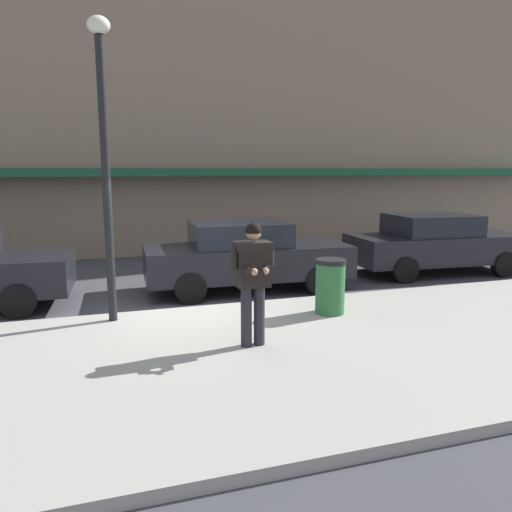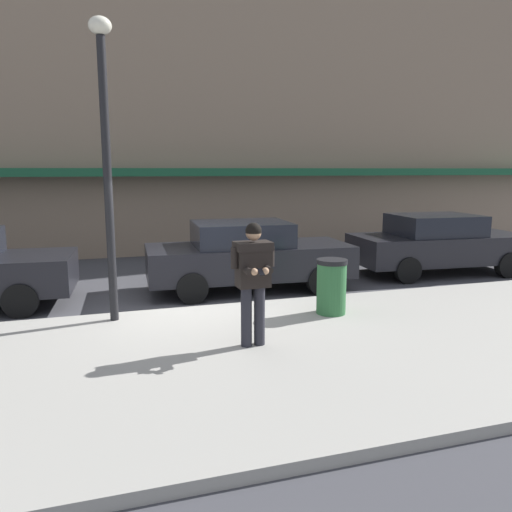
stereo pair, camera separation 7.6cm
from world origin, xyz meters
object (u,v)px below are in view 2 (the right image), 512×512
Objects in this scene: man_texting_on_phone at (253,271)px; street_lamp_post at (106,140)px; parked_sedan_mid at (247,255)px; parked_sedan_far at (438,243)px; trash_bin at (331,286)px.

man_texting_on_phone is 0.37× the size of street_lamp_post.
parked_sedan_mid and parked_sedan_far have the same top height.
street_lamp_post is at bearing -146.53° from parked_sedan_mid.
parked_sedan_mid is 2.54× the size of man_texting_on_phone.
parked_sedan_far is 7.51m from man_texting_on_phone.
man_texting_on_phone is 2.24m from trash_bin.
parked_sedan_mid is at bearing 105.83° from trash_bin.
parked_sedan_mid is 0.99× the size of parked_sedan_far.
parked_sedan_far is 5.35m from trash_bin.
street_lamp_post reaches higher than parked_sedan_far.
man_texting_on_phone is (-6.27, -4.11, 0.46)m from parked_sedan_far.
man_texting_on_phone is at bearing -105.19° from parked_sedan_mid.
trash_bin is at bearing -11.36° from street_lamp_post.
man_texting_on_phone reaches higher than parked_sedan_far.
parked_sedan_mid is at bearing 33.47° from street_lamp_post.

